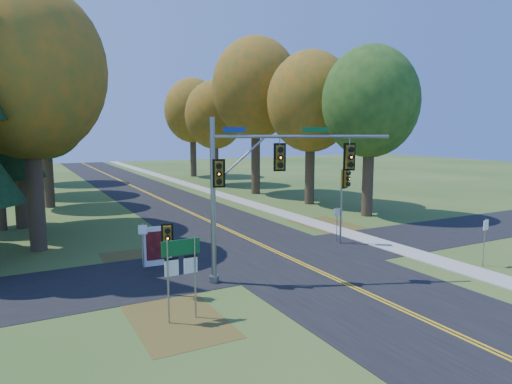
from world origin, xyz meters
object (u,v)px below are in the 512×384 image
traffic_mast (258,177)px  route_sign_cluster (181,262)px  east_signal_pole (344,187)px  info_kiosk (157,246)px

traffic_mast → route_sign_cluster: 5.44m
traffic_mast → east_signal_pole: traffic_mast is taller
route_sign_cluster → info_kiosk: size_ratio=1.52×
traffic_mast → route_sign_cluster: size_ratio=2.49×
route_sign_cluster → traffic_mast: bearing=27.6°
info_kiosk → route_sign_cluster: bearing=-95.1°
east_signal_pole → info_kiosk: (-10.56, 0.92, -2.37)m
traffic_mast → east_signal_pole: (7.36, 3.42, -1.19)m
traffic_mast → info_kiosk: traffic_mast is taller
route_sign_cluster → info_kiosk: 6.86m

